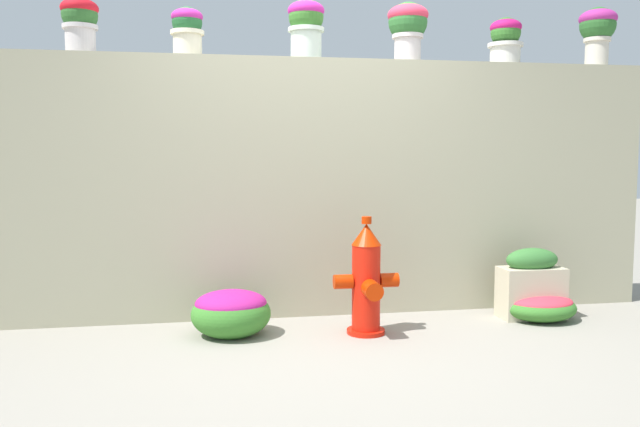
# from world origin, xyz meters

# --- Properties ---
(ground_plane) EXTENTS (24.00, 24.00, 0.00)m
(ground_plane) POSITION_xyz_m (0.00, 0.00, 0.00)
(ground_plane) COLOR gray
(stone_wall) EXTENTS (5.59, 0.30, 1.97)m
(stone_wall) POSITION_xyz_m (0.00, 1.00, 0.99)
(stone_wall) COLOR #A29D81
(stone_wall) RESTS_ON ground
(potted_plant_1) EXTENTS (0.27, 0.27, 0.41)m
(potted_plant_1) POSITION_xyz_m (-1.62, 1.04, 2.22)
(potted_plant_1) COLOR silver
(potted_plant_1) RESTS_ON stone_wall
(potted_plant_2) EXTENTS (0.25, 0.25, 0.37)m
(potted_plant_2) POSITION_xyz_m (-0.86, 1.04, 2.18)
(potted_plant_2) COLOR beige
(potted_plant_2) RESTS_ON stone_wall
(potted_plant_3) EXTENTS (0.28, 0.28, 0.44)m
(potted_plant_3) POSITION_xyz_m (0.03, 0.97, 2.23)
(potted_plant_3) COLOR silver
(potted_plant_3) RESTS_ON stone_wall
(potted_plant_4) EXTENTS (0.32, 0.32, 0.46)m
(potted_plant_4) POSITION_xyz_m (0.84, 0.99, 2.26)
(potted_plant_4) COLOR beige
(potted_plant_4) RESTS_ON stone_wall
(potted_plant_5) EXTENTS (0.28, 0.28, 0.37)m
(potted_plant_5) POSITION_xyz_m (1.66, 0.99, 2.18)
(potted_plant_5) COLOR silver
(potted_plant_5) RESTS_ON stone_wall
(potted_plant_6) EXTENTS (0.30, 0.30, 0.48)m
(potted_plant_6) POSITION_xyz_m (2.46, 0.98, 2.28)
(potted_plant_6) COLOR beige
(potted_plant_6) RESTS_ON stone_wall
(fire_hydrant) EXTENTS (0.46, 0.37, 0.82)m
(fire_hydrant) POSITION_xyz_m (0.34, 0.31, 0.37)
(fire_hydrant) COLOR red
(fire_hydrant) RESTS_ON ground
(flower_bush_left) EXTENTS (0.56, 0.51, 0.20)m
(flower_bush_left) POSITION_xyz_m (1.73, 0.47, 0.11)
(flower_bush_left) COLOR #377529
(flower_bush_left) RESTS_ON ground
(flower_bush_right) EXTENTS (0.55, 0.49, 0.33)m
(flower_bush_right) POSITION_xyz_m (-0.58, 0.44, 0.17)
(flower_bush_right) COLOR #3A7D2B
(flower_bush_right) RESTS_ON ground
(planter_box) EXTENTS (0.48, 0.24, 0.54)m
(planter_box) POSITION_xyz_m (1.69, 0.52, 0.26)
(planter_box) COLOR #BBB193
(planter_box) RESTS_ON ground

